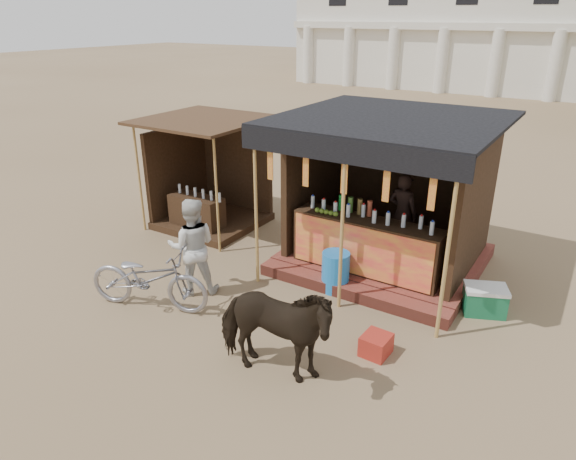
% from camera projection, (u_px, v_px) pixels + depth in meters
% --- Properties ---
extents(ground, '(120.00, 120.00, 0.00)m').
position_uv_depth(ground, '(230.00, 334.00, 7.58)').
color(ground, '#846B4C').
rests_on(ground, ground).
extents(main_stall, '(3.60, 3.61, 2.78)m').
position_uv_depth(main_stall, '(386.00, 214.00, 9.30)').
color(main_stall, brown).
rests_on(main_stall, ground).
extents(secondary_stall, '(2.40, 2.40, 2.38)m').
position_uv_depth(secondary_stall, '(206.00, 186.00, 11.33)').
color(secondary_stall, '#372114').
rests_on(secondary_stall, ground).
extents(cow, '(1.77, 1.05, 1.40)m').
position_uv_depth(cow, '(273.00, 330.00, 6.44)').
color(cow, black).
rests_on(cow, ground).
extents(motorbike, '(2.10, 1.28, 1.04)m').
position_uv_depth(motorbike, '(149.00, 278.00, 8.08)').
color(motorbike, gray).
rests_on(motorbike, ground).
extents(bystander, '(1.03, 0.99, 1.66)m').
position_uv_depth(bystander, '(192.00, 247.00, 8.44)').
color(bystander, silver).
rests_on(bystander, ground).
extents(blue_barrel, '(0.61, 0.61, 0.70)m').
position_uv_depth(blue_barrel, '(335.00, 272.00, 8.66)').
color(blue_barrel, blue).
rests_on(blue_barrel, ground).
extents(red_crate, '(0.38, 0.41, 0.30)m').
position_uv_depth(red_crate, '(376.00, 345.00, 7.09)').
color(red_crate, '#A2261B').
rests_on(red_crate, ground).
extents(cooler, '(0.76, 0.66, 0.46)m').
position_uv_depth(cooler, '(485.00, 300.00, 8.04)').
color(cooler, '#16663D').
rests_on(cooler, ground).
extents(background_building, '(26.00, 7.45, 8.18)m').
position_uv_depth(background_building, '(514.00, 20.00, 30.35)').
color(background_building, silver).
rests_on(background_building, ground).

